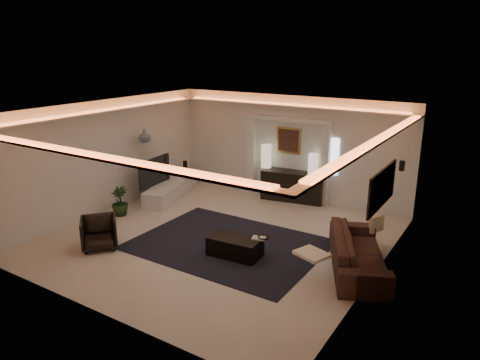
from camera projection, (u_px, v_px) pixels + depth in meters
The scene contains 33 objects.
floor at pixel (219, 237), 10.20m from camera, with size 7.00×7.00×0.00m, color beige.
ceiling at pixel (217, 110), 9.37m from camera, with size 7.00×7.00×0.00m, color white.
wall_back at pixel (289, 147), 12.62m from camera, with size 7.00×7.00×0.00m, color silver.
wall_front at pixel (88, 230), 6.95m from camera, with size 7.00×7.00×0.00m, color silver.
wall_left at pixel (107, 156), 11.57m from camera, with size 7.00×7.00×0.00m, color silver.
wall_right at pixel (378, 206), 7.99m from camera, with size 7.00×7.00×0.00m, color silver.
cove_soffit at pixel (217, 123), 9.45m from camera, with size 7.00×7.00×0.04m, color silver.
daylight_slit at pixel (334, 157), 11.94m from camera, with size 0.25×0.03×1.00m, color white.
area_rug at pixel (228, 244), 9.83m from camera, with size 4.00×3.00×0.01m, color black.
pilaster_left at pixel (252, 155), 13.22m from camera, with size 0.22×0.20×2.20m, color silver.
pilaster_right at pixel (325, 166), 12.05m from camera, with size 0.22×0.20×2.20m, color silver.
alcove_header at pixel (288, 119), 12.30m from camera, with size 2.52×0.20×0.12m, color silver.
painting_frame at pixel (289, 140), 12.53m from camera, with size 0.74×0.04×0.74m, color tan.
painting_canvas at pixel (288, 141), 12.51m from camera, with size 0.62×0.02×0.62m, color #4C2D1E.
art_panel_frame at pixel (382, 188), 8.18m from camera, with size 0.04×1.64×0.74m, color black.
art_panel_gold at pixel (381, 188), 8.19m from camera, with size 0.02×1.50×0.62m, color tan.
wall_sconce at pixel (402, 166), 9.77m from camera, with size 0.12×0.12×0.22m, color black.
wall_niche at pixel (146, 140), 12.62m from camera, with size 0.10×0.55×0.04m, color silver.
console at pixel (293, 186), 12.57m from camera, with size 1.74×0.54×0.87m, color black.
lamp_left at pixel (266, 159), 12.82m from camera, with size 0.29×0.29×0.66m, color beige.
lamp_right at pixel (313, 166), 12.08m from camera, with size 0.26×0.26×0.59m, color #F2DEC6.
media_ledge at pixel (171, 190), 12.87m from camera, with size 0.61×2.45×0.46m, color silver.
tv at pixel (151, 171), 12.49m from camera, with size 0.18×1.35×0.78m, color black.
figurine at pixel (185, 166), 13.77m from camera, with size 0.13×0.13×0.35m, color black.
ginger_jar at pixel (145, 136), 12.13m from camera, with size 0.34×0.34×0.36m, color #49545B.
plant at pixel (120, 201), 11.44m from camera, with size 0.42×0.42×0.75m, color black.
sofa at pixel (358, 252), 8.68m from camera, with size 0.96×2.45×0.71m, color brown.
throw_blanket at pixel (312, 254), 8.16m from camera, with size 0.56×0.46×0.06m, color beige.
throw_pillow at pixel (376, 224), 9.55m from camera, with size 0.11×0.37×0.37m, color tan.
coffee_table at pixel (235, 247), 9.26m from camera, with size 1.07×0.59×0.40m, color black.
bowl at pixel (264, 237), 9.13m from camera, with size 0.27×0.27×0.07m, color black.
magazine at pixel (259, 238), 9.14m from camera, with size 0.27×0.19×0.03m, color beige.
armchair at pixel (99, 233), 9.61m from camera, with size 0.73×0.75×0.68m, color black.
Camera 1 is at (5.43, -7.68, 4.19)m, focal length 33.49 mm.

